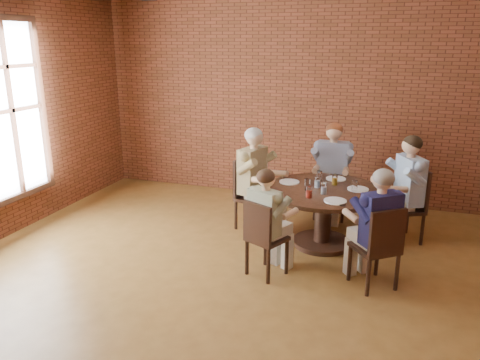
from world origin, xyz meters
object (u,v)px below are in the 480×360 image
(diner_a, at_px, (404,189))
(diner_b, at_px, (332,171))
(chair_a, at_px, (410,202))
(chair_b, at_px, (332,181))
(diner_c, at_px, (256,180))
(smartphone, at_px, (343,204))
(chair_d, at_px, (263,236))
(chair_e, at_px, (380,245))
(dining_table, at_px, (324,206))
(diner_d, at_px, (267,223))
(diner_e, at_px, (376,229))
(chair_c, at_px, (250,191))

(diner_a, distance_m, diner_b, 1.14)
(chair_a, height_order, chair_b, chair_b)
(diner_c, relative_size, smartphone, 10.33)
(diner_b, relative_size, chair_d, 1.59)
(chair_e, bearing_deg, smartphone, -82.13)
(dining_table, xyz_separation_m, diner_d, (-0.47, -0.98, 0.08))
(diner_c, bearing_deg, diner_d, -142.34)
(diner_b, bearing_deg, diner_d, -104.51)
(diner_a, xyz_separation_m, chair_b, (-1.00, 0.64, -0.17))
(diner_b, bearing_deg, dining_table, -90.00)
(diner_d, xyz_separation_m, smartphone, (0.74, 0.48, 0.14))
(dining_table, xyz_separation_m, chair_d, (-0.50, -1.04, -0.05))
(diner_d, relative_size, diner_e, 0.94)
(chair_b, relative_size, diner_c, 0.69)
(diner_a, distance_m, diner_c, 1.92)
(diner_c, height_order, smartphone, diner_c)
(diner_a, height_order, chair_b, diner_a)
(diner_d, xyz_separation_m, chair_e, (1.19, 0.05, -0.11))
(dining_table, distance_m, diner_d, 1.09)
(chair_a, xyz_separation_m, chair_c, (-2.08, -0.22, 0.00))
(chair_c, relative_size, diner_c, 0.70)
(dining_table, height_order, chair_a, chair_a)
(chair_b, height_order, smartphone, chair_b)
(chair_a, bearing_deg, chair_b, -146.04)
(chair_a, distance_m, chair_b, 1.24)
(diner_b, bearing_deg, chair_d, -104.96)
(dining_table, xyz_separation_m, diner_c, (-0.97, 0.28, 0.17))
(chair_b, distance_m, diner_e, 2.12)
(chair_c, bearing_deg, diner_b, -38.21)
(chair_e, height_order, smartphone, chair_e)
(diner_a, relative_size, diner_c, 0.99)
(chair_c, height_order, diner_d, diner_d)
(diner_d, bearing_deg, smartphone, -121.69)
(chair_a, bearing_deg, diner_e, -41.31)
(diner_c, distance_m, diner_e, 2.00)
(diner_e, bearing_deg, chair_d, -29.06)
(diner_b, distance_m, diner_c, 1.19)
(chair_c, height_order, chair_e, chair_c)
(chair_e, bearing_deg, diner_c, -73.31)
(smartphone, bearing_deg, dining_table, 114.19)
(dining_table, distance_m, smartphone, 0.61)
(chair_b, bearing_deg, smartphone, -81.19)
(diner_b, height_order, diner_c, diner_c)
(chair_b, xyz_separation_m, chair_c, (-1.00, -0.82, 0.00))
(dining_table, height_order, chair_c, chair_c)
(chair_d, distance_m, smartphone, 0.99)
(chair_a, xyz_separation_m, diner_e, (-0.35, -1.39, 0.13))
(diner_a, xyz_separation_m, diner_d, (-1.41, -1.46, -0.08))
(chair_b, height_order, chair_e, chair_b)
(diner_a, height_order, diner_c, diner_c)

